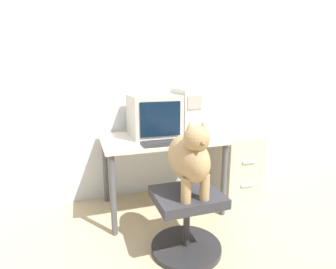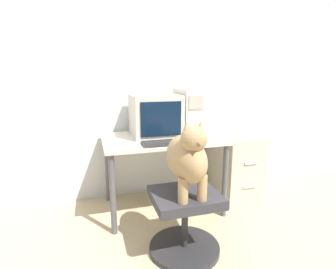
% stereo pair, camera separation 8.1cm
% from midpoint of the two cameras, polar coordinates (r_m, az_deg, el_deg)
% --- Properties ---
extents(ground_plane, '(12.00, 12.00, 0.00)m').
position_cam_midpoint_polar(ground_plane, '(2.48, 2.27, -19.39)').
color(ground_plane, tan).
extents(wall_back, '(8.00, 0.05, 2.60)m').
position_cam_midpoint_polar(wall_back, '(2.88, -2.79, 12.33)').
color(wall_back, silver).
rests_on(wall_back, ground_plane).
extents(desk, '(1.13, 0.74, 0.74)m').
position_cam_midpoint_polar(desk, '(2.55, -0.29, -2.68)').
color(desk, beige).
rests_on(desk, ground_plane).
extents(crt_monitor, '(0.45, 0.47, 0.40)m').
position_cam_midpoint_polar(crt_monitor, '(2.56, -1.93, 4.17)').
color(crt_monitor, '#B7B2A8').
rests_on(crt_monitor, desk).
extents(pc_tower, '(0.19, 0.43, 0.46)m').
position_cam_midpoint_polar(pc_tower, '(2.71, 5.22, 5.20)').
color(pc_tower, beige).
rests_on(pc_tower, desk).
extents(keyboard, '(0.40, 0.17, 0.03)m').
position_cam_midpoint_polar(keyboard, '(2.26, 0.43, -1.81)').
color(keyboard, '#2D2D2D').
rests_on(keyboard, desk).
extents(computer_mouse, '(0.06, 0.04, 0.03)m').
position_cam_midpoint_polar(computer_mouse, '(2.33, 6.67, -1.43)').
color(computer_mouse, beige).
rests_on(computer_mouse, desk).
extents(office_chair, '(0.54, 0.54, 0.48)m').
position_cam_midpoint_polar(office_chair, '(2.08, 4.85, -18.11)').
color(office_chair, '#262628').
rests_on(office_chair, ground_plane).
extents(dog, '(0.25, 0.51, 0.56)m').
position_cam_midpoint_polar(dog, '(1.85, 5.48, -4.90)').
color(dog, '#9E7F56').
rests_on(dog, office_chair).
extents(filing_cabinet, '(0.42, 0.61, 0.71)m').
position_cam_midpoint_polar(filing_cabinet, '(3.00, 14.99, -6.47)').
color(filing_cabinet, '#B7B2A3').
rests_on(filing_cabinet, ground_plane).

